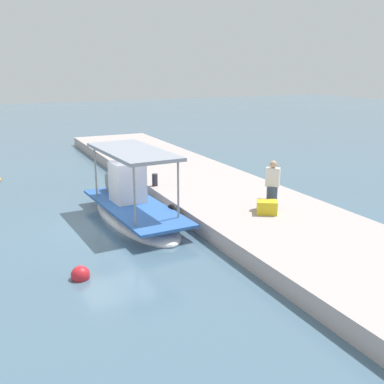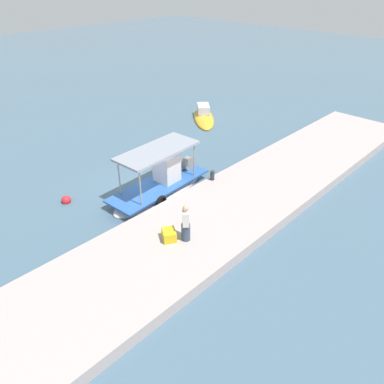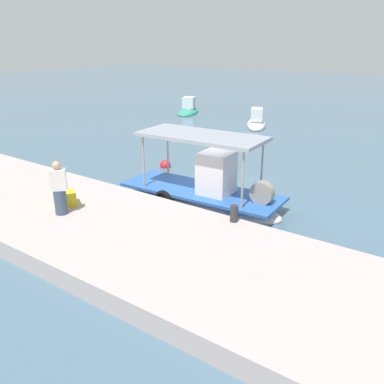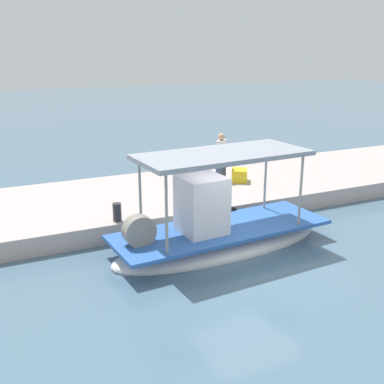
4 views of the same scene
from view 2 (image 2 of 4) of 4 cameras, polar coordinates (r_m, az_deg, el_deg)
ground_plane at (r=21.07m, az=-6.91°, el=0.48°), size 120.00×120.00×0.00m
dock_quay at (r=17.96m, az=3.15°, el=-4.30°), size 36.00×5.17×0.55m
main_fishing_boat at (r=20.44m, az=-4.76°, el=1.02°), size 6.39×2.44×2.97m
fisherman_near_bollard at (r=15.85m, az=-0.97°, el=-4.99°), size 0.54×0.54×1.73m
mooring_bollard at (r=20.61m, az=3.11°, el=2.53°), size 0.24×0.24×0.52m
cargo_crate at (r=16.23m, az=-3.50°, el=-6.53°), size 0.83×0.87×0.45m
marker_buoy at (r=20.80m, az=-18.60°, el=-1.21°), size 0.51×0.51×0.51m
moored_boat_far at (r=30.98m, az=1.80°, el=11.37°), size 4.64×4.87×1.26m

